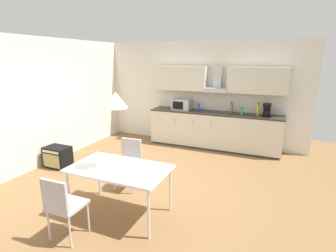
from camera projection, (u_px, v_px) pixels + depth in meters
ground_plane at (144, 185)px, 4.83m from camera, size 7.30×8.48×0.02m
wall_back at (194, 93)px, 7.05m from camera, size 5.84×0.10×2.69m
wall_left at (37, 103)px, 5.43m from camera, size 0.10×6.79×2.69m
kitchen_counter at (214, 130)px, 6.71m from camera, size 3.31×0.62×0.93m
backsplash_tile at (217, 102)px, 6.79m from camera, size 3.29×0.02×0.45m
upper_wall_cabinets at (217, 80)px, 6.51m from camera, size 3.29×0.40×0.62m
microwave at (181, 104)px, 6.89m from camera, size 0.48×0.35×0.28m
coffee_maker at (267, 110)px, 6.11m from camera, size 0.18×0.19×0.30m
bottle_green at (242, 112)px, 6.27m from camera, size 0.07×0.07×0.19m
bottle_brown at (231, 108)px, 6.45m from camera, size 0.08×0.08×0.29m
bottle_yellow at (258, 110)px, 6.19m from camera, size 0.06×0.06×0.32m
bottle_blue at (199, 107)px, 6.75m from camera, size 0.06×0.06×0.21m
dining_table at (119, 171)px, 3.76m from camera, size 1.42×0.83×0.73m
chair_far_left at (129, 158)px, 4.63m from camera, size 0.43×0.43×0.87m
chair_near_left at (62, 203)px, 3.21m from camera, size 0.41×0.41×0.87m
guitar_amp at (58, 157)px, 5.57m from camera, size 0.52×0.37×0.44m
pendant_lamp at (116, 100)px, 3.51m from camera, size 0.32×0.32×0.22m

